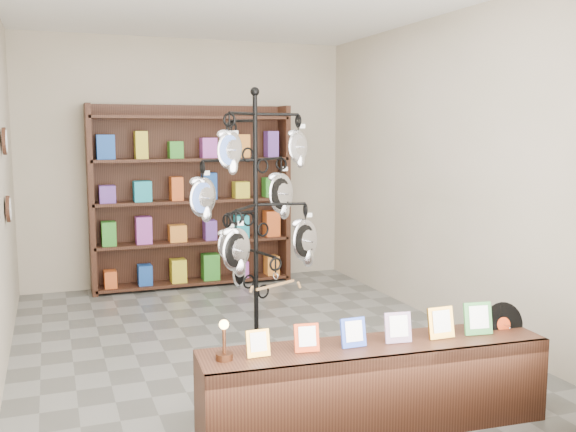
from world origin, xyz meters
The scene contains 6 objects.
ground centered at (0.00, 0.00, 0.00)m, with size 5.00×5.00×0.00m, color slate.
room_envelope centered at (0.00, 0.00, 1.85)m, with size 5.00×5.00×5.00m.
display_tree centered at (-0.06, -0.45, 1.29)m, with size 1.21×1.21×2.23m.
front_shelf centered at (0.27, -1.91, 0.28)m, with size 2.27×0.61×0.79m.
back_shelving centered at (0.00, 2.30, 1.03)m, with size 2.42×0.36×2.20m.
wall_clocks centered at (-1.97, 0.80, 1.50)m, with size 0.03×0.24×0.84m.
Camera 1 is at (-1.61, -5.37, 1.88)m, focal length 40.00 mm.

